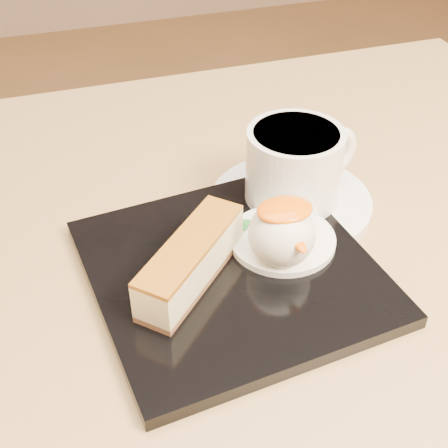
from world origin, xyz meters
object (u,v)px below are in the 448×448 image
object	(u,v)px
table	(282,394)
ice_cream_scoop	(282,234)
saucer	(291,202)
cheesecake	(191,261)
coffee_cup	(296,164)
dessert_plate	(232,271)

from	to	relation	value
table	ice_cream_scoop	xyz separation A→B (m)	(-0.01, 0.01, 0.19)
table	saucer	distance (m)	0.19
table	ice_cream_scoop	distance (m)	0.19
table	ice_cream_scoop	size ratio (longest dim) A/B	14.82
cheesecake	coffee_cup	size ratio (longest dim) A/B	0.93
saucer	table	bearing A→B (deg)	-111.51
dessert_plate	ice_cream_scoop	world-z (taller)	ice_cream_scoop
ice_cream_scoop	coffee_cup	distance (m)	0.09
ice_cream_scoop	coffee_cup	bearing A→B (deg)	60.19
saucer	coffee_cup	world-z (taller)	coffee_cup
table	ice_cream_scoop	bearing A→B (deg)	120.06
saucer	coffee_cup	bearing A→B (deg)	14.06
dessert_plate	cheesecake	distance (m)	0.04
saucer	dessert_plate	bearing A→B (deg)	-138.55
coffee_cup	table	bearing A→B (deg)	-126.60
dessert_plate	table	bearing A→B (deg)	-20.35
table	saucer	world-z (taller)	saucer
dessert_plate	cheesecake	size ratio (longest dim) A/B	2.06
table	dessert_plate	xyz separation A→B (m)	(-0.05, 0.02, 0.16)
cheesecake	coffee_cup	distance (m)	0.14
table	saucer	bearing A→B (deg)	68.49
cheesecake	ice_cream_scoop	size ratio (longest dim) A/B	1.97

